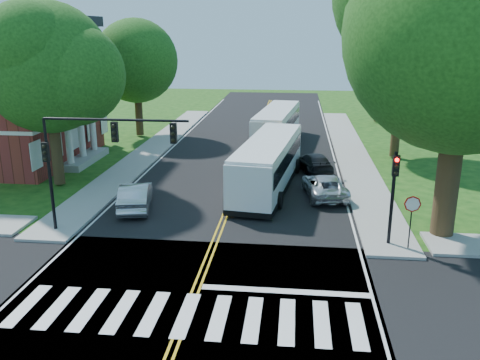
# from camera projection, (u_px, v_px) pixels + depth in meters

# --- Properties ---
(ground) EXTENTS (140.00, 140.00, 0.00)m
(ground) POSITION_uv_depth(u_px,v_px,m) (189.00, 308.00, 18.60)
(ground) COLOR #124110
(ground) RESTS_ON ground
(road) EXTENTS (14.00, 96.00, 0.01)m
(road) POSITION_uv_depth(u_px,v_px,m) (241.00, 174.00, 35.75)
(road) COLOR black
(road) RESTS_ON ground
(cross_road) EXTENTS (60.00, 12.00, 0.01)m
(cross_road) POSITION_uv_depth(u_px,v_px,m) (189.00, 308.00, 18.60)
(cross_road) COLOR black
(cross_road) RESTS_ON ground
(center_line) EXTENTS (0.36, 70.00, 0.01)m
(center_line) POSITION_uv_depth(u_px,v_px,m) (247.00, 160.00, 39.55)
(center_line) COLOR gold
(center_line) RESTS_ON road
(edge_line_w) EXTENTS (0.12, 70.00, 0.01)m
(edge_line_w) POSITION_uv_depth(u_px,v_px,m) (162.00, 158.00, 40.27)
(edge_line_w) COLOR silver
(edge_line_w) RESTS_ON road
(edge_line_e) EXTENTS (0.12, 70.00, 0.01)m
(edge_line_e) POSITION_uv_depth(u_px,v_px,m) (335.00, 162.00, 38.84)
(edge_line_e) COLOR silver
(edge_line_e) RESTS_ON road
(crosswalk) EXTENTS (12.60, 3.00, 0.01)m
(crosswalk) POSITION_uv_depth(u_px,v_px,m) (186.00, 315.00, 18.12)
(crosswalk) COLOR silver
(crosswalk) RESTS_ON road
(stop_bar) EXTENTS (6.60, 0.40, 0.01)m
(stop_bar) POSITION_uv_depth(u_px,v_px,m) (286.00, 291.00, 19.75)
(stop_bar) COLOR silver
(stop_bar) RESTS_ON road
(sidewalk_nw) EXTENTS (2.60, 40.00, 0.15)m
(sidewalk_nw) POSITION_uv_depth(u_px,v_px,m) (154.00, 148.00, 43.27)
(sidewalk_nw) COLOR gray
(sidewalk_nw) RESTS_ON ground
(sidewalk_ne) EXTENTS (2.60, 40.00, 0.15)m
(sidewalk_ne) POSITION_uv_depth(u_px,v_px,m) (351.00, 153.00, 41.52)
(sidewalk_ne) COLOR gray
(sidewalk_ne) RESTS_ON ground
(tree_ne_big) EXTENTS (10.80, 10.80, 14.91)m
(tree_ne_big) POSITION_uv_depth(u_px,v_px,m) (466.00, 33.00, 22.31)
(tree_ne_big) COLOR #352615
(tree_ne_big) RESTS_ON ground
(tree_west_near) EXTENTS (8.00, 8.00, 11.40)m
(tree_west_near) POSITION_uv_depth(u_px,v_px,m) (48.00, 68.00, 31.00)
(tree_west_near) COLOR #352615
(tree_west_near) RESTS_ON ground
(tree_west_far) EXTENTS (7.60, 7.60, 10.67)m
(tree_west_far) POSITION_uv_depth(u_px,v_px,m) (136.00, 61.00, 46.34)
(tree_west_far) COLOR #352615
(tree_west_far) RESTS_ON ground
(tree_east_mid) EXTENTS (8.40, 8.40, 11.93)m
(tree_east_mid) POSITION_uv_depth(u_px,v_px,m) (403.00, 56.00, 38.01)
(tree_east_mid) COLOR #352615
(tree_east_mid) RESTS_ON ground
(tree_east_far) EXTENTS (7.20, 7.20, 10.34)m
(tree_east_far) POSITION_uv_depth(u_px,v_px,m) (382.00, 58.00, 53.43)
(tree_east_far) COLOR #352615
(tree_east_far) RESTS_ON ground
(signal_nw) EXTENTS (7.15, 0.46, 5.66)m
(signal_nw) POSITION_uv_depth(u_px,v_px,m) (93.00, 148.00, 24.09)
(signal_nw) COLOR black
(signal_nw) RESTS_ON ground
(signal_ne) EXTENTS (0.30, 0.46, 4.40)m
(signal_ne) POSITION_uv_depth(u_px,v_px,m) (394.00, 186.00, 23.02)
(signal_ne) COLOR black
(signal_ne) RESTS_ON ground
(stop_sign) EXTENTS (0.76, 0.08, 2.53)m
(stop_sign) POSITION_uv_depth(u_px,v_px,m) (412.00, 210.00, 22.77)
(stop_sign) COLOR black
(stop_sign) RESTS_ON ground
(bus_lead) EXTENTS (4.16, 12.41, 3.15)m
(bus_lead) POSITION_uv_depth(u_px,v_px,m) (268.00, 163.00, 32.17)
(bus_lead) COLOR silver
(bus_lead) RESTS_ON road
(bus_follow) EXTENTS (3.95, 12.11, 3.08)m
(bus_follow) POSITION_uv_depth(u_px,v_px,m) (277.00, 125.00, 44.83)
(bus_follow) COLOR silver
(bus_follow) RESTS_ON road
(hatchback) EXTENTS (2.51, 4.81, 1.51)m
(hatchback) POSITION_uv_depth(u_px,v_px,m) (135.00, 196.00, 28.66)
(hatchback) COLOR #B7BABE
(hatchback) RESTS_ON road
(suv) EXTENTS (2.96, 5.15, 1.35)m
(suv) POSITION_uv_depth(u_px,v_px,m) (324.00, 186.00, 30.76)
(suv) COLOR silver
(suv) RESTS_ON road
(dark_sedan) EXTENTS (2.98, 4.93, 1.34)m
(dark_sedan) POSITION_uv_depth(u_px,v_px,m) (314.00, 163.00, 36.09)
(dark_sedan) COLOR black
(dark_sedan) RESTS_ON road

